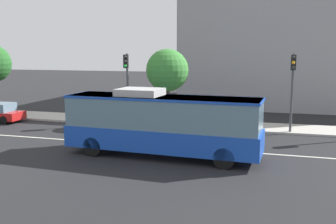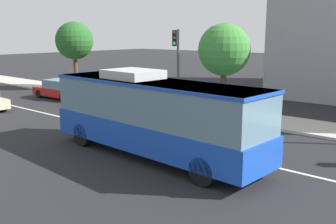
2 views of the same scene
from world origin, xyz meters
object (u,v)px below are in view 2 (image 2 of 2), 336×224
(transit_bus, at_px, (153,113))
(traffic_light_mid_block, at_px, (177,56))
(sedan_red, at_px, (60,89))
(street_tree_kerbside_right, at_px, (74,41))
(street_tree_kerbside_centre, at_px, (224,50))

(transit_bus, bearing_deg, traffic_light_mid_block, 126.10)
(sedan_red, height_order, street_tree_kerbside_right, street_tree_kerbside_right)
(traffic_light_mid_block, bearing_deg, sedan_red, -85.26)
(transit_bus, xyz_separation_m, street_tree_kerbside_right, (-18.63, 9.94, 2.47))
(transit_bus, height_order, traffic_light_mid_block, traffic_light_mid_block)
(street_tree_kerbside_centre, distance_m, street_tree_kerbside_right, 16.50)
(traffic_light_mid_block, relative_size, street_tree_kerbside_centre, 0.94)
(transit_bus, relative_size, traffic_light_mid_block, 1.94)
(street_tree_kerbside_centre, relative_size, street_tree_kerbside_right, 0.93)
(traffic_light_mid_block, height_order, street_tree_kerbside_centre, street_tree_kerbside_centre)
(street_tree_kerbside_right, bearing_deg, sedan_red, -49.86)
(transit_bus, distance_m, traffic_light_mid_block, 9.16)
(traffic_light_mid_block, height_order, street_tree_kerbside_right, street_tree_kerbside_right)
(transit_bus, xyz_separation_m, street_tree_kerbside_centre, (-2.19, 8.58, 2.15))
(sedan_red, height_order, traffic_light_mid_block, traffic_light_mid_block)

